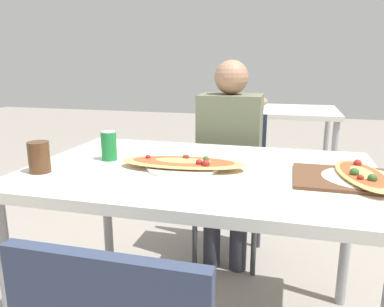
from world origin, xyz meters
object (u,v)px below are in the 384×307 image
(dining_table, at_px, (200,185))
(person_seated, at_px, (229,150))
(pizza_second, at_px, (362,176))
(pizza_main, at_px, (183,164))
(chair_far_seated, at_px, (231,178))
(soda_can, at_px, (109,146))
(drink_glass, at_px, (39,157))

(dining_table, xyz_separation_m, person_seated, (0.01, 0.66, -0.01))
(pizza_second, bearing_deg, person_seated, 130.70)
(pizza_main, relative_size, pizza_second, 1.24)
(chair_far_seated, xyz_separation_m, pizza_main, (-0.08, -0.79, 0.30))
(soda_can, bearing_deg, person_seated, 56.26)
(soda_can, xyz_separation_m, pizza_second, (1.01, -0.05, -0.04))
(soda_can, relative_size, pizza_second, 0.30)
(chair_far_seated, height_order, pizza_second, chair_far_seated)
(chair_far_seated, height_order, drink_glass, drink_glass)
(pizza_second, bearing_deg, pizza_main, -179.84)
(person_seated, relative_size, drink_glass, 10.01)
(pizza_main, bearing_deg, drink_glass, -160.01)
(chair_far_seated, relative_size, drink_glass, 7.31)
(drink_glass, xyz_separation_m, pizza_second, (1.18, 0.19, -0.04))
(person_seated, distance_m, soda_can, 0.77)
(dining_table, bearing_deg, pizza_main, -163.69)
(soda_can, bearing_deg, pizza_main, -7.80)
(dining_table, xyz_separation_m, soda_can, (-0.41, 0.03, 0.13))
(pizza_main, height_order, drink_glass, drink_glass)
(chair_far_seated, relative_size, pizza_second, 2.09)
(dining_table, relative_size, chair_far_seated, 1.58)
(dining_table, height_order, person_seated, person_seated)
(dining_table, distance_m, soda_can, 0.43)
(chair_far_seated, height_order, soda_can, soda_can)
(chair_far_seated, height_order, person_seated, person_seated)
(person_seated, bearing_deg, drink_glass, 55.59)
(drink_glass, height_order, pizza_second, drink_glass)
(pizza_main, xyz_separation_m, pizza_second, (0.66, 0.00, -0.00))
(dining_table, bearing_deg, soda_can, 176.06)
(chair_far_seated, relative_size, person_seated, 0.73)
(dining_table, relative_size, soda_can, 11.01)
(soda_can, bearing_deg, pizza_second, -2.59)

